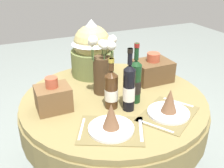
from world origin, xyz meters
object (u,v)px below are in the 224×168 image
wine_bottle_left (111,89)px  woven_basket_side_right (152,70)px  woven_basket_side_left (53,97)px  place_setting_right (169,107)px  gift_tub_back_centre (92,47)px  flower_vase (103,67)px  place_setting_left (111,123)px  wine_bottle_centre (135,81)px  dining_table (114,114)px  wine_bottle_right (129,88)px

wine_bottle_left → woven_basket_side_right: wine_bottle_left is taller
woven_basket_side_left → place_setting_right: bearing=-28.8°
wine_bottle_left → gift_tub_back_centre: gift_tub_back_centre is taller
flower_vase → place_setting_right: bearing=-59.4°
woven_basket_side_left → place_setting_left: bearing=-56.0°
wine_bottle_left → wine_bottle_centre: bearing=1.0°
place_setting_left → flower_vase: size_ratio=1.03×
dining_table → wine_bottle_right: (0.02, -0.17, 0.27)m
flower_vase → wine_bottle_right: bearing=-77.9°
place_setting_right → flower_vase: 0.49m
wine_bottle_left → gift_tub_back_centre: 0.52m
dining_table → wine_bottle_centre: (0.10, -0.10, 0.27)m
wine_bottle_right → woven_basket_side_left: wine_bottle_right is taller
place_setting_right → wine_bottle_right: wine_bottle_right is taller
place_setting_right → wine_bottle_left: wine_bottle_left is taller
place_setting_left → gift_tub_back_centre: size_ratio=1.01×
flower_vase → wine_bottle_left: flower_vase is taller
dining_table → wine_bottle_right: 0.32m
place_setting_left → wine_bottle_left: wine_bottle_left is taller
woven_basket_side_left → gift_tub_back_centre: bearing=45.6°
wine_bottle_right → dining_table: bearing=95.6°
wine_bottle_centre → woven_basket_side_left: wine_bottle_centre is taller
dining_table → place_setting_right: size_ratio=2.82×
gift_tub_back_centre → woven_basket_side_left: 0.57m
wine_bottle_centre → place_setting_left: bearing=-139.5°
dining_table → gift_tub_back_centre: 0.53m
wine_bottle_left → wine_bottle_right: 0.11m
wine_bottle_centre → wine_bottle_right: bearing=-138.8°
dining_table → flower_vase: flower_vase is taller
place_setting_right → wine_bottle_left: size_ratio=1.37×
wine_bottle_left → woven_basket_side_left: (-0.32, 0.11, -0.04)m
place_setting_left → flower_vase: bearing=73.4°
gift_tub_back_centre → woven_basket_side_right: size_ratio=1.62×
dining_table → wine_bottle_centre: 0.31m
place_setting_right → gift_tub_back_centre: size_ratio=1.02×
wine_bottle_right → place_setting_left: bearing=-139.8°
dining_table → woven_basket_side_left: (-0.38, 0.01, 0.21)m
flower_vase → wine_bottle_centre: flower_vase is taller
wine_bottle_left → wine_bottle_right: (0.08, -0.07, 0.02)m
place_setting_right → woven_basket_side_left: size_ratio=2.06×
dining_table → place_setting_right: (0.20, -0.32, 0.18)m
flower_vase → wine_bottle_right: flower_vase is taller
place_setting_left → woven_basket_side_right: bearing=40.4°
dining_table → flower_vase: size_ratio=2.95×
flower_vase → wine_bottle_right: size_ratio=1.08×
place_setting_left → woven_basket_side_left: (-0.22, 0.33, 0.03)m
flower_vase → place_setting_left: bearing=-106.6°
place_setting_left → gift_tub_back_centre: 0.77m
gift_tub_back_centre → woven_basket_side_left: gift_tub_back_centre is taller
flower_vase → woven_basket_side_right: (0.40, 0.03, -0.10)m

